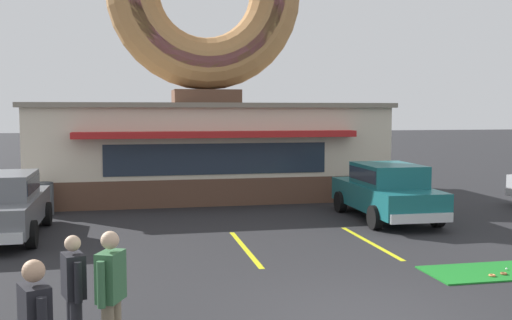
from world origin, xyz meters
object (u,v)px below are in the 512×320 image
car_teal (387,189)px  pedestrian_hooded_kid (74,290)px  pedestrian_blue_sweater_man (111,292)px  golf_ball (506,269)px  trash_bin (44,198)px  car_grey (1,203)px

car_teal → pedestrian_hooded_kid: bearing=-134.2°
car_teal → pedestrian_hooded_kid: (-7.84, -8.08, -0.02)m
pedestrian_blue_sweater_man → pedestrian_hooded_kid: pedestrian_blue_sweater_man is taller
golf_ball → pedestrian_hooded_kid: 8.22m
car_teal → trash_bin: 10.07m
golf_ball → pedestrian_hooded_kid: (-7.81, -2.42, 0.80)m
pedestrian_blue_sweater_man → pedestrian_hooded_kid: bearing=136.4°
pedestrian_blue_sweater_man → car_teal: bearing=49.2°
car_teal → trash_bin: (-9.67, 2.80, -0.37)m
golf_ball → pedestrian_blue_sweater_man: pedestrian_blue_sweater_man is taller
pedestrian_blue_sweater_man → pedestrian_hooded_kid: (-0.47, 0.45, -0.08)m
golf_ball → car_grey: car_grey is taller
car_teal → trash_bin: size_ratio=4.70×
golf_ball → pedestrian_blue_sweater_man: (-7.34, -2.87, 0.88)m
car_teal → pedestrian_blue_sweater_man: size_ratio=2.74×
golf_ball → trash_bin: trash_bin is taller
car_grey → golf_ball: bearing=-27.2°
golf_ball → trash_bin: 12.83m
golf_ball → pedestrian_hooded_kid: bearing=-162.8°
trash_bin → pedestrian_hooded_kid: bearing=-80.5°
car_grey → trash_bin: (0.56, 3.21, -0.37)m
car_grey → car_teal: (10.23, 0.41, 0.00)m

